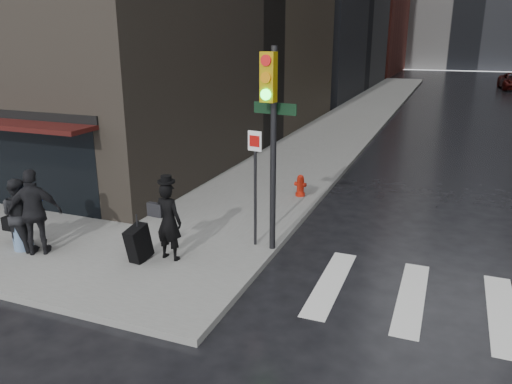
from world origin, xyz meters
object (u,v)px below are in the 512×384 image
Objects in this scene: man_jeans at (19,214)px; man_greycoat at (35,212)px; fire_hydrant at (300,186)px; man_overcoat at (162,224)px; traffic_light at (270,124)px.

man_jeans is 0.86× the size of man_greycoat.
fire_hydrant is (4.25, 6.22, -0.68)m from man_greycoat.
man_overcoat is 5.68m from fire_hydrant.
man_greycoat is 0.43× the size of traffic_light.
man_greycoat reaches higher than fire_hydrant.
man_jeans is 7.83m from fire_hydrant.
man_greycoat is (-2.76, -0.77, 0.17)m from man_overcoat.
man_greycoat reaches higher than man_jeans.
traffic_light is 6.76× the size of fire_hydrant.
traffic_light is at bearing -83.38° from fire_hydrant.
man_overcoat is 3.17m from traffic_light.
man_overcoat is 1.14× the size of man_jeans.
traffic_light is (5.28, 2.03, 2.06)m from man_jeans.
man_overcoat is at bearing -167.99° from man_jeans.
traffic_light reaches higher than fire_hydrant.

